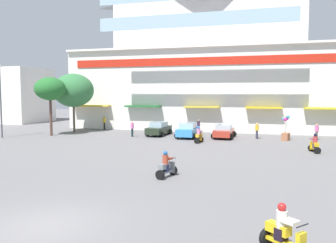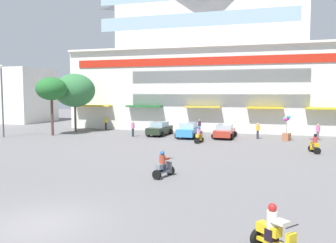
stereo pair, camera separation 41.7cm
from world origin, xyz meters
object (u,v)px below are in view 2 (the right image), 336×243
Objects in this scene: pedestrian_3 at (318,131)px; pedestrian_2 at (133,128)px; scooter_rider_7 at (315,145)px; pedestrian_1 at (199,125)px; pedestrian_0 at (106,122)px; parked_car_0 at (160,129)px; plaza_tree_2 at (51,89)px; parked_car_2 at (225,131)px; parked_car_1 at (189,130)px; streetlamp_near at (2,96)px; scooter_rider_1 at (163,166)px; pedestrian_4 at (258,130)px; scooter_rider_8 at (275,234)px; plaza_tree_0 at (75,90)px; scooter_rider_5 at (199,136)px; balloon_vendor_cart at (286,129)px.

pedestrian_2 is at bearing -172.25° from pedestrian_3.
pedestrian_1 is (-11.14, 10.48, 0.28)m from scooter_rider_7.
pedestrian_0 reaches higher than pedestrian_3.
parked_car_0 is 16.08m from pedestrian_3.
plaza_tree_2 is 4.17× the size of scooter_rider_7.
parked_car_0 is at bearing -177.57° from pedestrian_3.
parked_car_2 is 9.63m from pedestrian_2.
parked_car_1 is 19.65m from streetlamp_near.
pedestrian_2 is at bearing -142.49° from parked_car_0.
pedestrian_3 is at bearing 61.38° from scooter_rider_1.
scooter_rider_1 is (5.99, -17.79, -0.14)m from parked_car_0.
parked_car_0 is 3.60m from parked_car_1.
parked_car_0 is 9.01m from pedestrian_0.
pedestrian_4 is at bearing -10.68° from pedestrian_0.
scooter_rider_7 is at bearing 80.29° from scooter_rider_8.
parked_car_0 is at bearing -138.17° from pedestrian_1.
streetlamp_near is (-15.11, -6.25, 3.59)m from parked_car_0.
pedestrian_3 is at bearing 7.75° from pedestrian_2.
plaza_tree_0 is 4.24× the size of pedestrian_2.
plaza_tree_0 is 3.71m from plaza_tree_2.
scooter_rider_7 is at bearing -24.75° from pedestrian_0.
streetlamp_near is (-4.52, -6.53, -0.59)m from plaza_tree_0.
plaza_tree_2 reaches higher than scooter_rider_5.
streetlamp_near reaches higher than scooter_rider_1.
scooter_rider_7 is (25.47, -7.40, -4.30)m from plaza_tree_0.
scooter_rider_8 is at bearing -74.52° from pedestrian_1.
plaza_tree_0 is at bearing 130.90° from scooter_rider_8.
pedestrian_0 is 1.07× the size of pedestrian_2.
pedestrian_1 reaches higher than scooter_rider_8.
parked_car_1 reaches higher than parked_car_2.
parked_car_2 is 2.84× the size of scooter_rider_8.
balloon_vendor_cart reaches higher than pedestrian_3.
balloon_vendor_cart is (-1.79, 6.54, 0.49)m from scooter_rider_7.
scooter_rider_7 reaches higher than scooter_rider_8.
streetlamp_near is at bearing -157.51° from parked_car_0.
streetlamp_near is at bearing -164.03° from parked_car_1.
scooter_rider_1 is (17.18, -14.41, -4.44)m from plaza_tree_2.
streetlamp_near is (-12.72, -4.42, 3.41)m from pedestrian_2.
scooter_rider_5 is 15.70m from pedestrian_0.
streetlamp_near is at bearing 144.36° from scooter_rider_8.
parked_car_2 is 23.29m from streetlamp_near.
plaza_tree_0 is 26.87m from scooter_rider_7.
scooter_rider_7 is at bearing -1.66° from streetlamp_near.
plaza_tree_0 reaches higher than scooter_rider_5.
pedestrian_2 is at bearing 117.69° from scooter_rider_1.
pedestrian_1 is at bearing 136.73° from scooter_rider_7.
parked_car_2 is at bearing 10.75° from parked_car_1.
parked_car_2 is 2.59× the size of pedestrian_3.
plaza_tree_2 is 3.89× the size of pedestrian_2.
scooter_rider_8 is at bearing -86.95° from pedestrian_4.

